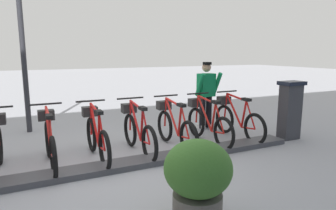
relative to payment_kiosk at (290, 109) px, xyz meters
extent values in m
plane|color=#A0A1A8|center=(-0.05, 3.92, -0.67)|extent=(60.00, 60.00, 0.00)
cube|color=#47474C|center=(-0.05, 3.92, -0.62)|extent=(0.44, 7.06, 0.10)
cube|color=#38383D|center=(0.00, 0.00, -0.07)|extent=(0.28, 0.44, 1.20)
cube|color=#194C8C|center=(0.15, 0.00, 0.28)|extent=(0.03, 0.30, 0.40)
cube|color=black|center=(0.00, 0.00, 0.57)|extent=(0.36, 0.52, 0.08)
torus|color=black|center=(-0.03, 0.99, -0.33)|extent=(0.67, 0.07, 0.67)
torus|color=black|center=(1.02, 0.99, -0.33)|extent=(0.67, 0.07, 0.67)
cylinder|color=red|center=(0.68, 0.99, -0.05)|extent=(0.60, 0.04, 0.70)
cylinder|color=red|center=(0.34, 0.99, -0.09)|extent=(0.16, 0.04, 0.61)
cylinder|color=red|center=(0.62, 0.99, 0.25)|extent=(0.69, 0.04, 0.11)
cylinder|color=red|center=(0.18, 0.99, -0.36)|extent=(0.43, 0.03, 0.09)
cylinder|color=red|center=(0.12, 0.99, -0.06)|extent=(0.33, 0.03, 0.56)
cylinder|color=red|center=(0.99, 0.99, -0.02)|extent=(0.10, 0.04, 0.62)
cube|color=black|center=(0.28, 0.99, 0.24)|extent=(0.22, 0.10, 0.06)
cylinder|color=black|center=(0.96, 0.99, 0.33)|extent=(0.03, 0.54, 0.03)
cube|color=#2D2D2D|center=(1.07, 0.99, 0.11)|extent=(0.20, 0.28, 0.18)
torus|color=black|center=(-0.03, 1.77, -0.33)|extent=(0.67, 0.07, 0.67)
torus|color=black|center=(1.02, 1.77, -0.33)|extent=(0.67, 0.07, 0.67)
cylinder|color=red|center=(0.68, 1.77, -0.05)|extent=(0.60, 0.04, 0.70)
cylinder|color=red|center=(0.34, 1.77, -0.09)|extent=(0.16, 0.04, 0.61)
cylinder|color=red|center=(0.62, 1.77, 0.25)|extent=(0.69, 0.04, 0.11)
cylinder|color=red|center=(0.18, 1.77, -0.36)|extent=(0.43, 0.03, 0.09)
cylinder|color=red|center=(0.12, 1.77, -0.06)|extent=(0.33, 0.03, 0.56)
cylinder|color=red|center=(0.99, 1.77, -0.02)|extent=(0.10, 0.04, 0.62)
cube|color=black|center=(0.28, 1.77, 0.24)|extent=(0.22, 0.10, 0.06)
cylinder|color=black|center=(0.96, 1.77, 0.33)|extent=(0.03, 0.54, 0.03)
cube|color=#2D2D2D|center=(1.07, 1.77, 0.11)|extent=(0.20, 0.28, 0.18)
torus|color=black|center=(-0.03, 2.55, -0.33)|extent=(0.67, 0.07, 0.67)
torus|color=black|center=(1.02, 2.55, -0.33)|extent=(0.67, 0.07, 0.67)
cylinder|color=red|center=(0.68, 2.55, -0.05)|extent=(0.60, 0.04, 0.70)
cylinder|color=red|center=(0.34, 2.55, -0.09)|extent=(0.16, 0.04, 0.61)
cylinder|color=red|center=(0.62, 2.55, 0.25)|extent=(0.69, 0.04, 0.11)
cylinder|color=red|center=(0.18, 2.55, -0.36)|extent=(0.43, 0.03, 0.09)
cylinder|color=red|center=(0.12, 2.55, -0.06)|extent=(0.33, 0.03, 0.56)
cylinder|color=red|center=(0.99, 2.55, -0.02)|extent=(0.10, 0.04, 0.62)
cube|color=black|center=(0.28, 2.55, 0.24)|extent=(0.22, 0.10, 0.06)
cylinder|color=black|center=(0.96, 2.55, 0.33)|extent=(0.03, 0.54, 0.03)
cube|color=#2D2D2D|center=(1.07, 2.55, 0.11)|extent=(0.20, 0.28, 0.18)
torus|color=black|center=(-0.03, 3.33, -0.33)|extent=(0.67, 0.07, 0.67)
torus|color=black|center=(1.02, 3.33, -0.33)|extent=(0.67, 0.07, 0.67)
cylinder|color=red|center=(0.68, 3.33, -0.05)|extent=(0.60, 0.04, 0.70)
cylinder|color=red|center=(0.34, 3.33, -0.09)|extent=(0.16, 0.04, 0.61)
cylinder|color=red|center=(0.62, 3.33, 0.25)|extent=(0.69, 0.04, 0.11)
cylinder|color=red|center=(0.18, 3.33, -0.36)|extent=(0.43, 0.03, 0.09)
cylinder|color=red|center=(0.12, 3.33, -0.06)|extent=(0.33, 0.03, 0.56)
cylinder|color=red|center=(0.99, 3.33, -0.02)|extent=(0.10, 0.04, 0.62)
cube|color=black|center=(0.28, 3.33, 0.24)|extent=(0.22, 0.10, 0.06)
cylinder|color=black|center=(0.96, 3.33, 0.33)|extent=(0.03, 0.54, 0.03)
cube|color=#2D2D2D|center=(1.07, 3.33, 0.11)|extent=(0.20, 0.28, 0.18)
torus|color=black|center=(-0.03, 4.11, -0.33)|extent=(0.67, 0.07, 0.67)
torus|color=black|center=(1.02, 4.12, -0.33)|extent=(0.67, 0.07, 0.67)
cylinder|color=red|center=(0.68, 4.12, -0.05)|extent=(0.60, 0.04, 0.70)
cylinder|color=red|center=(0.34, 4.12, -0.09)|extent=(0.16, 0.04, 0.61)
cylinder|color=red|center=(0.62, 4.12, 0.25)|extent=(0.69, 0.04, 0.11)
cylinder|color=red|center=(0.18, 4.12, -0.36)|extent=(0.43, 0.03, 0.09)
cylinder|color=red|center=(0.12, 4.12, -0.06)|extent=(0.33, 0.03, 0.56)
cylinder|color=red|center=(0.99, 4.12, -0.02)|extent=(0.10, 0.04, 0.62)
cube|color=black|center=(0.28, 4.12, 0.24)|extent=(0.22, 0.10, 0.06)
cylinder|color=black|center=(0.96, 4.12, 0.33)|extent=(0.03, 0.54, 0.03)
cube|color=#2D2D2D|center=(1.07, 4.12, 0.11)|extent=(0.20, 0.28, 0.18)
torus|color=black|center=(-0.03, 4.90, -0.33)|extent=(0.67, 0.07, 0.67)
torus|color=black|center=(1.02, 4.90, -0.33)|extent=(0.67, 0.07, 0.67)
cylinder|color=red|center=(0.68, 4.90, -0.05)|extent=(0.60, 0.04, 0.70)
cylinder|color=red|center=(0.34, 4.90, -0.09)|extent=(0.16, 0.04, 0.61)
cylinder|color=red|center=(0.62, 4.90, 0.25)|extent=(0.69, 0.04, 0.11)
cylinder|color=red|center=(0.18, 4.90, -0.36)|extent=(0.43, 0.03, 0.09)
cylinder|color=red|center=(0.12, 4.90, -0.06)|extent=(0.33, 0.03, 0.56)
cylinder|color=red|center=(0.99, 4.90, -0.02)|extent=(0.10, 0.04, 0.62)
cube|color=black|center=(0.28, 4.90, 0.24)|extent=(0.22, 0.10, 0.06)
cylinder|color=black|center=(0.96, 4.90, 0.33)|extent=(0.03, 0.54, 0.03)
cube|color=#2D2D2D|center=(1.07, 4.90, 0.11)|extent=(0.20, 0.28, 0.18)
cube|color=white|center=(1.51, 1.06, -0.62)|extent=(0.27, 0.13, 0.10)
cube|color=white|center=(1.61, 1.29, -0.62)|extent=(0.27, 0.13, 0.10)
cylinder|color=black|center=(1.57, 1.08, -0.24)|extent=(0.15, 0.15, 0.82)
cylinder|color=black|center=(1.55, 1.28, -0.24)|extent=(0.15, 0.15, 0.82)
cube|color=#128D4E|center=(1.56, 1.18, 0.43)|extent=(0.30, 0.42, 0.56)
cylinder|color=#128D4E|center=(1.48, 0.91, 0.46)|extent=(0.34, 0.13, 0.57)
cylinder|color=#128D4E|center=(1.43, 1.43, 0.46)|extent=(0.34, 0.13, 0.57)
sphere|color=tan|center=(1.56, 1.18, 0.86)|extent=(0.22, 0.22, 0.22)
cylinder|color=black|center=(1.54, 1.18, 0.96)|extent=(0.22, 0.22, 0.06)
cylinder|color=#2D2D33|center=(3.13, 5.18, 1.22)|extent=(0.12, 0.12, 3.77)
cylinder|color=#59544C|center=(-2.00, 3.56, -0.49)|extent=(0.56, 0.56, 0.35)
ellipsoid|color=#396D27|center=(-2.00, 3.56, -0.02)|extent=(0.76, 0.76, 0.64)
camera|label=1|loc=(-4.67, 5.20, 1.25)|focal=32.11mm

